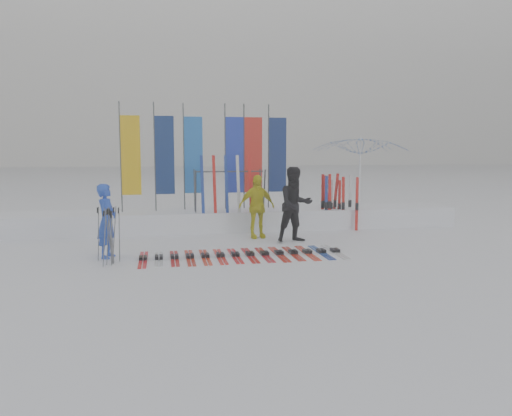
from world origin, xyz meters
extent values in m
plane|color=white|center=(0.00, 0.00, 0.00)|extent=(120.00, 120.00, 0.00)
cube|color=white|center=(0.00, 4.60, 0.30)|extent=(14.00, 1.60, 0.60)
imported|color=blue|center=(-3.29, 1.18, 0.83)|extent=(0.55, 0.69, 1.67)
imported|color=black|center=(1.37, 2.26, 0.99)|extent=(1.07, 0.90, 1.97)
imported|color=yellow|center=(0.49, 3.02, 0.87)|extent=(1.07, 0.56, 1.74)
imported|color=white|center=(4.46, 5.42, 1.47)|extent=(4.27, 4.30, 2.94)
cube|color=red|center=(-2.50, 0.77, 0.04)|extent=(0.17, 1.69, 0.07)
cube|color=silver|center=(-2.16, 0.77, 0.04)|extent=(0.17, 1.56, 0.07)
cube|color=#AE110D|center=(-1.81, 0.77, 0.04)|extent=(0.17, 1.59, 0.07)
cube|color=#B8240E|center=(-1.47, 0.77, 0.04)|extent=(0.17, 1.66, 0.07)
cube|color=red|center=(-1.13, 0.77, 0.04)|extent=(0.17, 1.64, 0.07)
cube|color=red|center=(-0.79, 0.77, 0.04)|extent=(0.17, 1.63, 0.07)
cube|color=red|center=(-0.44, 0.77, 0.04)|extent=(0.17, 1.60, 0.07)
cube|color=#B40E12|center=(-0.10, 0.77, 0.04)|extent=(0.17, 1.64, 0.07)
cube|color=#B40E16|center=(0.24, 0.77, 0.04)|extent=(0.17, 1.63, 0.07)
cube|color=red|center=(0.58, 0.77, 0.04)|extent=(0.17, 1.70, 0.07)
cube|color=#AC1A0D|center=(0.93, 0.77, 0.04)|extent=(0.17, 1.58, 0.07)
cube|color=red|center=(1.27, 0.77, 0.04)|extent=(0.17, 1.67, 0.07)
cube|color=#153B94|center=(1.61, 0.77, 0.04)|extent=(0.17, 1.63, 0.07)
cube|color=silver|center=(1.95, 0.77, 0.04)|extent=(0.17, 1.69, 0.07)
cylinder|color=#595B60|center=(-3.44, 0.86, 0.60)|extent=(0.07, 0.06, 1.20)
cylinder|color=#595B60|center=(-3.25, 0.31, 0.60)|extent=(0.11, 0.14, 1.19)
cylinder|color=#595B60|center=(-3.20, 0.83, 0.57)|extent=(0.03, 0.10, 1.14)
cylinder|color=#595B60|center=(-3.16, 0.56, 0.60)|extent=(0.11, 0.12, 1.19)
cylinder|color=#595B60|center=(-3.21, 0.51, 0.60)|extent=(0.09, 0.15, 1.20)
cylinder|color=#595B60|center=(-2.98, 0.66, 0.60)|extent=(0.05, 0.11, 1.21)
cylinder|color=#595B60|center=(-3.13, 0.60, 0.58)|extent=(0.06, 0.03, 1.15)
cylinder|color=#595B60|center=(-3.12, 0.39, 0.57)|extent=(0.06, 0.07, 1.15)
cylinder|color=#595B60|center=(-3.11, 0.90, 0.60)|extent=(0.12, 0.05, 1.19)
cylinder|color=#595B60|center=(-3.19, 0.51, 0.61)|extent=(0.15, 0.04, 1.21)
cylinder|color=#595B60|center=(-3.17, 0.60, 0.60)|extent=(0.05, 0.10, 1.21)
cylinder|color=#383A3F|center=(-3.21, 4.66, 2.20)|extent=(0.04, 0.04, 3.20)
cube|color=#E1B00B|center=(-2.92, 4.66, 2.25)|extent=(0.55, 0.03, 2.30)
cylinder|color=#383A3F|center=(-2.24, 4.73, 2.20)|extent=(0.04, 0.04, 3.20)
cube|color=navy|center=(-1.95, 4.73, 2.25)|extent=(0.55, 0.03, 2.30)
cylinder|color=#383A3F|center=(-1.38, 4.94, 2.20)|extent=(0.04, 0.04, 3.20)
cube|color=blue|center=(-1.09, 4.94, 2.25)|extent=(0.55, 0.03, 2.30)
cylinder|color=#383A3F|center=(-0.14, 4.85, 2.20)|extent=(0.04, 0.04, 3.20)
cube|color=#172EAF|center=(0.15, 4.85, 2.25)|extent=(0.55, 0.03, 2.30)
cylinder|color=#383A3F|center=(0.45, 4.89, 2.20)|extent=(0.04, 0.04, 3.20)
cube|color=red|center=(0.74, 4.89, 2.25)|extent=(0.55, 0.03, 2.30)
cylinder|color=#383A3F|center=(1.23, 4.94, 2.20)|extent=(0.04, 0.04, 3.20)
cube|color=navy|center=(1.52, 4.94, 2.25)|extent=(0.55, 0.03, 2.30)
cylinder|color=#383A3F|center=(-1.11, 3.95, 1.23)|extent=(0.04, 0.30, 1.23)
cylinder|color=#383A3F|center=(-1.11, 4.45, 1.23)|extent=(0.04, 0.30, 1.23)
cylinder|color=#383A3F|center=(0.89, 3.95, 1.23)|extent=(0.04, 0.30, 1.23)
cylinder|color=#383A3F|center=(0.89, 4.45, 1.23)|extent=(0.04, 0.30, 1.23)
cylinder|color=#383A3F|center=(-0.11, 4.20, 1.78)|extent=(2.00, 0.04, 0.04)
cube|color=red|center=(3.33, 3.90, 0.80)|extent=(0.09, 0.03, 1.61)
cube|color=red|center=(3.11, 4.77, 0.79)|extent=(0.09, 0.04, 1.58)
cube|color=red|center=(2.95, 4.63, 0.80)|extent=(0.09, 0.04, 1.61)
cube|color=silver|center=(3.76, 4.46, 0.81)|extent=(0.09, 0.05, 1.62)
cube|color=red|center=(3.17, 4.19, 0.85)|extent=(0.09, 0.03, 1.69)
cube|color=red|center=(2.76, 4.17, 0.84)|extent=(0.09, 0.04, 1.68)
cube|color=red|center=(3.68, 3.69, 0.80)|extent=(0.09, 0.03, 1.60)
cube|color=navy|center=(2.81, 3.98, 0.82)|extent=(0.09, 0.04, 1.63)
cube|color=red|center=(2.91, 3.98, 0.85)|extent=(0.09, 0.04, 1.69)
cube|color=red|center=(2.95, 4.05, 0.81)|extent=(0.09, 0.04, 1.62)
cube|color=red|center=(3.26, 4.06, 0.75)|extent=(0.09, 0.04, 1.49)
cube|color=silver|center=(3.06, 4.26, 0.75)|extent=(0.09, 0.03, 1.49)
camera|label=1|loc=(-2.07, -10.31, 2.45)|focal=35.00mm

